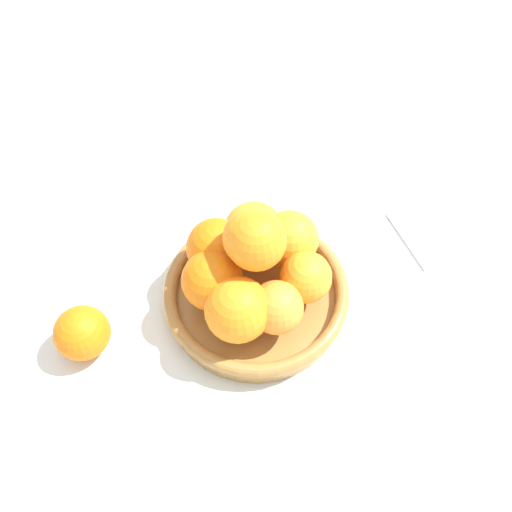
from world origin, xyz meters
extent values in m
plane|color=silver|center=(0.00, 0.00, 0.00)|extent=(4.00, 4.00, 0.00)
cylinder|color=#A57238|center=(0.00, 0.00, 0.01)|extent=(0.25, 0.25, 0.02)
torus|color=#A57238|center=(0.00, 0.00, 0.03)|extent=(0.26, 0.26, 0.02)
sphere|color=orange|center=(-0.05, -0.04, 0.07)|extent=(0.07, 0.07, 0.07)
sphere|color=orange|center=(0.00, -0.07, 0.08)|extent=(0.08, 0.08, 0.08)
sphere|color=orange|center=(0.04, -0.04, 0.08)|extent=(0.08, 0.08, 0.08)
sphere|color=orange|center=(0.06, 0.01, 0.08)|extent=(0.08, 0.08, 0.08)
sphere|color=orange|center=(0.03, 0.05, 0.08)|extent=(0.08, 0.08, 0.08)
sphere|color=orange|center=(-0.03, 0.06, 0.08)|extent=(0.08, 0.08, 0.08)
sphere|color=orange|center=(-0.06, 0.02, 0.07)|extent=(0.07, 0.07, 0.07)
sphere|color=orange|center=(0.01, 0.00, 0.14)|extent=(0.07, 0.07, 0.07)
sphere|color=orange|center=(0.00, 0.00, 0.14)|extent=(0.07, 0.07, 0.07)
sphere|color=orange|center=(0.12, 0.20, 0.04)|extent=(0.07, 0.07, 0.07)
cube|color=silver|center=(-0.12, -0.28, 0.00)|extent=(0.16, 0.16, 0.01)
camera|label=1|loc=(-0.24, 0.26, 0.62)|focal=35.00mm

